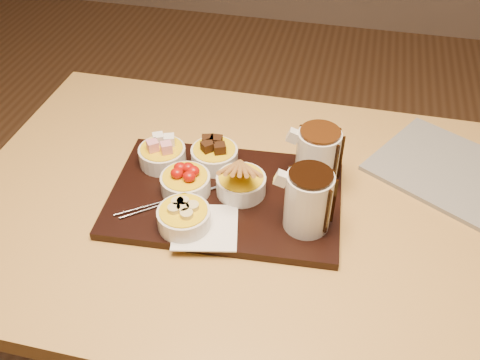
% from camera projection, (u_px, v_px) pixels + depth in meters
% --- Properties ---
extents(dining_table, '(1.20, 0.80, 0.75)m').
position_uv_depth(dining_table, '(254.00, 236.00, 1.15)').
color(dining_table, '#C09247').
rests_on(dining_table, ground).
extents(serving_board, '(0.48, 0.33, 0.02)m').
position_uv_depth(serving_board, '(226.00, 197.00, 1.08)').
color(serving_board, black).
rests_on(serving_board, dining_table).
extents(napkin, '(0.14, 0.14, 0.00)m').
position_uv_depth(napkin, '(205.00, 227.00, 1.00)').
color(napkin, white).
rests_on(napkin, serving_board).
extents(bowl_marshmallows, '(0.10, 0.10, 0.04)m').
position_uv_depth(bowl_marshmallows, '(162.00, 156.00, 1.14)').
color(bowl_marshmallows, silver).
rests_on(bowl_marshmallows, serving_board).
extents(bowl_cake, '(0.10, 0.10, 0.04)m').
position_uv_depth(bowl_cake, '(215.00, 157.00, 1.13)').
color(bowl_cake, silver).
rests_on(bowl_cake, serving_board).
extents(bowl_strawberries, '(0.10, 0.10, 0.04)m').
position_uv_depth(bowl_strawberries, '(186.00, 184.00, 1.07)').
color(bowl_strawberries, silver).
rests_on(bowl_strawberries, serving_board).
extents(bowl_biscotti, '(0.10, 0.10, 0.04)m').
position_uv_depth(bowl_biscotti, '(241.00, 185.00, 1.07)').
color(bowl_biscotti, silver).
rests_on(bowl_biscotti, serving_board).
extents(bowl_bananas, '(0.10, 0.10, 0.04)m').
position_uv_depth(bowl_bananas, '(184.00, 218.00, 1.00)').
color(bowl_bananas, silver).
rests_on(bowl_bananas, serving_board).
extents(pitcher_dark_chocolate, '(0.09, 0.09, 0.12)m').
position_uv_depth(pitcher_dark_chocolate, '(308.00, 201.00, 0.97)').
color(pitcher_dark_chocolate, silver).
rests_on(pitcher_dark_chocolate, serving_board).
extents(pitcher_milk_chocolate, '(0.09, 0.09, 0.12)m').
position_uv_depth(pitcher_milk_chocolate, '(317.00, 158.00, 1.07)').
color(pitcher_milk_chocolate, silver).
rests_on(pitcher_milk_chocolate, serving_board).
extents(fondue_skewers, '(0.18, 0.23, 0.01)m').
position_uv_depth(fondue_skewers, '(178.00, 197.00, 1.06)').
color(fondue_skewers, silver).
rests_on(fondue_skewers, serving_board).
extents(newspaper, '(0.40, 0.38, 0.01)m').
position_uv_depth(newspaper, '(453.00, 172.00, 1.15)').
color(newspaper, beige).
rests_on(newspaper, dining_table).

